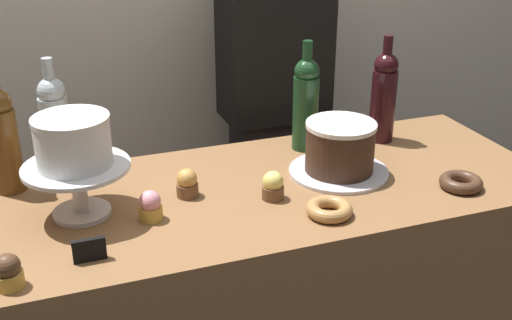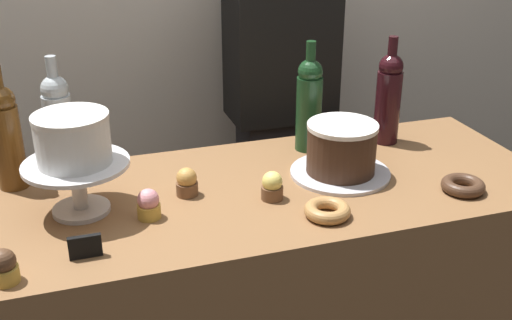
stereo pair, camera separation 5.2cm
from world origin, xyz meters
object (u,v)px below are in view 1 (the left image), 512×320
object	(u,v)px
price_sign_chalkboard	(89,250)
wine_bottle_amber	(3,138)
white_layer_cake	(73,141)
wine_bottle_green	(306,102)
cupcake_caramel	(187,184)
donut_chocolate	(461,182)
donut_maple	(329,209)
wine_bottle_dark_red	(384,95)
cupcake_strawberry	(150,206)
barista_figure	(273,118)
chocolate_round_cake	(340,147)
cupcake_chocolate	(8,272)
cupcake_lemon	(273,186)
cake_stand_pedestal	(78,181)
wine_bottle_clear	(56,125)

from	to	relation	value
price_sign_chalkboard	wine_bottle_amber	bearing A→B (deg)	110.67
white_layer_cake	wine_bottle_green	bearing A→B (deg)	16.12
cupcake_caramel	donut_chocolate	world-z (taller)	cupcake_caramel
wine_bottle_amber	donut_maple	bearing A→B (deg)	-29.30
wine_bottle_dark_red	cupcake_strawberry	bearing A→B (deg)	-161.63
donut_maple	barista_figure	xyz separation A→B (m)	(0.17, 0.79, -0.07)
price_sign_chalkboard	chocolate_round_cake	bearing A→B (deg)	16.92
white_layer_cake	barista_figure	size ratio (longest dim) A/B	0.11
chocolate_round_cake	price_sign_chalkboard	world-z (taller)	chocolate_round_cake
cupcake_chocolate	price_sign_chalkboard	size ratio (longest dim) A/B	1.06
cupcake_chocolate	cupcake_lemon	xyz separation A→B (m)	(0.63, 0.17, 0.00)
donut_chocolate	barista_figure	xyz separation A→B (m)	(-0.22, 0.77, -0.07)
cake_stand_pedestal	white_layer_cake	xyz separation A→B (m)	(0.00, 0.00, 0.10)
cake_stand_pedestal	cupcake_caramel	distance (m)	0.27
chocolate_round_cake	wine_bottle_amber	distance (m)	0.87
cake_stand_pedestal	cupcake_chocolate	world-z (taller)	cake_stand_pedestal
cupcake_chocolate	barista_figure	distance (m)	1.22
wine_bottle_dark_red	cupcake_chocolate	bearing A→B (deg)	-158.41
cupcake_lemon	cupcake_strawberry	bearing A→B (deg)	-179.73
chocolate_round_cake	cupcake_lemon	distance (m)	0.24
wine_bottle_amber	donut_maple	xyz separation A→B (m)	(0.72, -0.40, -0.13)
white_layer_cake	wine_bottle_dark_red	distance (m)	0.93
cake_stand_pedestal	cupcake_strawberry	size ratio (longest dim) A/B	3.38
wine_bottle_dark_red	price_sign_chalkboard	size ratio (longest dim) A/B	4.65
cupcake_lemon	donut_chocolate	xyz separation A→B (m)	(0.48, -0.11, -0.02)
donut_chocolate	donut_maple	world-z (taller)	same
barista_figure	donut_chocolate	bearing A→B (deg)	-74.06
white_layer_cake	wine_bottle_green	world-z (taller)	wine_bottle_green
wine_bottle_clear	cupcake_lemon	distance (m)	0.60
white_layer_cake	cupcake_strawberry	world-z (taller)	white_layer_cake
wine_bottle_clear	cupcake_strawberry	distance (m)	0.39
cake_stand_pedestal	wine_bottle_green	xyz separation A→B (m)	(0.67, 0.19, 0.05)
wine_bottle_green	cupcake_caramel	world-z (taller)	wine_bottle_green
wine_bottle_amber	wine_bottle_dark_red	bearing A→B (deg)	-1.20
white_layer_cake	donut_chocolate	bearing A→B (deg)	-11.39
chocolate_round_cake	wine_bottle_green	world-z (taller)	wine_bottle_green
wine_bottle_green	barista_figure	xyz separation A→B (m)	(0.05, 0.39, -0.19)
chocolate_round_cake	cupcake_chocolate	bearing A→B (deg)	-163.42
wine_bottle_clear	donut_maple	distance (m)	0.75
donut_chocolate	price_sign_chalkboard	world-z (taller)	price_sign_chalkboard
cupcake_strawberry	price_sign_chalkboard	xyz separation A→B (m)	(-0.16, -0.13, -0.01)
wine_bottle_dark_red	cupcake_caramel	world-z (taller)	wine_bottle_dark_red
cupcake_lemon	chocolate_round_cake	bearing A→B (deg)	19.18
donut_maple	cupcake_strawberry	bearing A→B (deg)	162.87
wine_bottle_clear	cupcake_strawberry	size ratio (longest dim) A/B	4.38
cake_stand_pedestal	cupcake_caramel	xyz separation A→B (m)	(0.26, 0.01, -0.06)
cupcake_chocolate	donut_maple	world-z (taller)	cupcake_chocolate
cake_stand_pedestal	wine_bottle_green	world-z (taller)	wine_bottle_green
cake_stand_pedestal	cupcake_caramel	bearing A→B (deg)	1.71
wine_bottle_green	donut_maple	distance (m)	0.43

